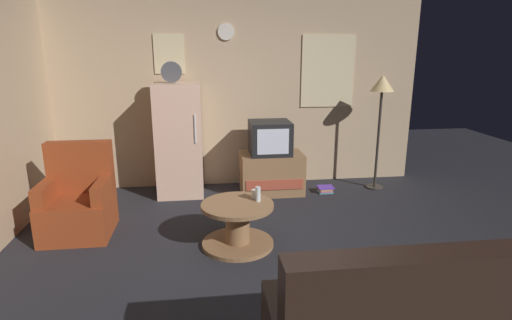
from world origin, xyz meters
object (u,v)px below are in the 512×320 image
object	(u,v)px
book_stack	(325,189)
mug_ceramic_white	(255,194)
standing_lamp	(382,92)
crt_tv	(270,138)
tv_stand	(272,173)
wine_glass	(258,194)
fridge	(179,139)
armchair	(79,203)
coffee_table	(238,225)

from	to	relation	value
book_stack	mug_ceramic_white	bearing A→B (deg)	-131.22
standing_lamp	mug_ceramic_white	distance (m)	2.52
crt_tv	book_stack	bearing A→B (deg)	-7.38
tv_stand	wine_glass	xyz separation A→B (m)	(-0.39, -1.49, 0.25)
standing_lamp	wine_glass	xyz separation A→B (m)	(-1.88, -1.50, -0.83)
fridge	armchair	xyz separation A→B (m)	(-1.02, -1.13, -0.42)
standing_lamp	armchair	xyz separation A→B (m)	(-3.75, -1.01, -1.02)
tv_stand	armchair	bearing A→B (deg)	-155.97
fridge	mug_ceramic_white	size ratio (longest dim) A/B	19.67
coffee_table	mug_ceramic_white	world-z (taller)	mug_ceramic_white
crt_tv	book_stack	world-z (taller)	crt_tv
coffee_table	wine_glass	world-z (taller)	wine_glass
standing_lamp	armchair	bearing A→B (deg)	-164.95
standing_lamp	wine_glass	distance (m)	2.54
wine_glass	book_stack	distance (m)	1.85
standing_lamp	fridge	bearing A→B (deg)	177.37
fridge	standing_lamp	bearing A→B (deg)	-2.63
crt_tv	armchair	xyz separation A→B (m)	(-2.22, -1.00, -0.43)
standing_lamp	mug_ceramic_white	xyz separation A→B (m)	(-1.90, -1.41, -0.86)
book_stack	crt_tv	bearing A→B (deg)	172.62
fridge	book_stack	bearing A→B (deg)	-6.62
armchair	book_stack	xyz separation A→B (m)	(2.99, 0.90, -0.29)
fridge	coffee_table	size ratio (longest dim) A/B	2.46
crt_tv	armchair	bearing A→B (deg)	-155.73
tv_stand	standing_lamp	xyz separation A→B (m)	(1.49, 0.00, 1.08)
fridge	tv_stand	world-z (taller)	fridge
crt_tv	wine_glass	distance (m)	1.55
mug_ceramic_white	crt_tv	bearing A→B (deg)	74.89
mug_ceramic_white	armchair	xyz separation A→B (m)	(-1.84, 0.40, -0.16)
standing_lamp	book_stack	distance (m)	1.52
wine_glass	standing_lamp	bearing A→B (deg)	38.48
fridge	coffee_table	bearing A→B (deg)	-69.13
standing_lamp	mug_ceramic_white	world-z (taller)	standing_lamp
standing_lamp	armchair	distance (m)	4.01
tv_stand	book_stack	distance (m)	0.78
wine_glass	armchair	size ratio (longest dim) A/B	0.16
crt_tv	book_stack	size ratio (longest dim) A/B	2.52
coffee_table	book_stack	distance (m)	1.97
fridge	tv_stand	distance (m)	1.33
tv_stand	coffee_table	distance (m)	1.65
tv_stand	mug_ceramic_white	size ratio (longest dim) A/B	9.33
standing_lamp	book_stack	bearing A→B (deg)	-172.20
coffee_table	wine_glass	distance (m)	0.37
coffee_table	book_stack	size ratio (longest dim) A/B	3.36
book_stack	tv_stand	bearing A→B (deg)	172.28
standing_lamp	coffee_table	distance (m)	2.83
tv_stand	crt_tv	size ratio (longest dim) A/B	1.56
standing_lamp	wine_glass	size ratio (longest dim) A/B	10.60
mug_ceramic_white	coffee_table	bearing A→B (deg)	-146.40
standing_lamp	coffee_table	bearing A→B (deg)	-143.69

